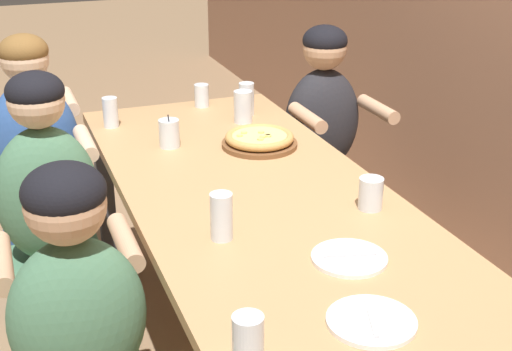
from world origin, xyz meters
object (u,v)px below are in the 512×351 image
at_px(diner_near_midleft, 53,236).
at_px(diner_far_left, 321,153).
at_px(drinking_glass_a, 371,193).
at_px(drinking_glass_b, 247,101).
at_px(drinking_glass_c, 221,218).
at_px(drinking_glass_d, 243,108).
at_px(drinking_glass_e, 248,343).
at_px(drinking_glass_f, 202,96).
at_px(pizza_board_main, 259,140).
at_px(empty_plate_b, 371,321).
at_px(cocktail_glass_blue, 169,135).
at_px(diner_near_left, 40,183).
at_px(drinking_glass_g, 111,114).
at_px(empty_plate_a, 349,258).

bearing_deg(diner_near_midleft, diner_far_left, 18.36).
bearing_deg(diner_near_midleft, drinking_glass_a, -35.57).
xyz_separation_m(drinking_glass_b, diner_near_midleft, (0.37, -0.88, -0.31)).
height_order(drinking_glass_c, drinking_glass_d, drinking_glass_c).
bearing_deg(drinking_glass_e, drinking_glass_a, 133.53).
bearing_deg(drinking_glass_f, pizza_board_main, 5.87).
distance_m(empty_plate_b, cocktail_glass_blue, 1.31).
relative_size(drinking_glass_a, drinking_glass_e, 0.86).
height_order(empty_plate_b, diner_near_left, diner_near_left).
bearing_deg(cocktail_glass_blue, diner_near_midleft, -78.31).
bearing_deg(drinking_glass_g, pizza_board_main, 48.42).
bearing_deg(cocktail_glass_blue, drinking_glass_a, 30.58).
relative_size(pizza_board_main, drinking_glass_e, 2.44).
relative_size(pizza_board_main, drinking_glass_f, 2.85).
xyz_separation_m(cocktail_glass_blue, diner_far_left, (-0.33, 0.80, -0.30)).
distance_m(empty_plate_b, drinking_glass_b, 1.60).
bearing_deg(drinking_glass_f, drinking_glass_b, 38.70).
relative_size(cocktail_glass_blue, diner_near_left, 0.12).
height_order(diner_far_left, diner_near_left, diner_near_left).
bearing_deg(diner_far_left, drinking_glass_b, 8.28).
bearing_deg(drinking_glass_c, diner_near_midleft, -148.10).
distance_m(empty_plate_a, cocktail_glass_blue, 1.05).
bearing_deg(drinking_glass_a, drinking_glass_g, -150.17).
bearing_deg(drinking_glass_e, drinking_glass_b, 160.15).
bearing_deg(diner_far_left, diner_near_midleft, 18.36).
relative_size(drinking_glass_a, drinking_glass_c, 0.73).
distance_m(drinking_glass_c, diner_far_left, 1.43).
bearing_deg(cocktail_glass_blue, diner_near_left, -128.82).
height_order(drinking_glass_a, drinking_glass_g, drinking_glass_g).
bearing_deg(drinking_glass_c, diner_near_left, -159.88).
bearing_deg(diner_near_midleft, empty_plate_a, -52.52).
height_order(drinking_glass_c, drinking_glass_f, drinking_glass_c).
height_order(drinking_glass_d, drinking_glass_e, drinking_glass_d).
xyz_separation_m(drinking_glass_f, drinking_glass_g, (0.14, -0.43, 0.01)).
xyz_separation_m(drinking_glass_c, drinking_glass_d, (-0.96, 0.41, -0.00)).
xyz_separation_m(drinking_glass_a, diner_near_midleft, (-0.66, -0.92, -0.30)).
distance_m(empty_plate_a, drinking_glass_a, 0.34).
bearing_deg(drinking_glass_c, drinking_glass_f, 165.92).
relative_size(drinking_glass_c, diner_far_left, 0.12).
height_order(pizza_board_main, drinking_glass_e, drinking_glass_e).
distance_m(cocktail_glass_blue, drinking_glass_a, 0.88).
xyz_separation_m(drinking_glass_d, drinking_glass_g, (-0.14, -0.53, -0.01)).
height_order(empty_plate_a, drinking_glass_c, drinking_glass_c).
xyz_separation_m(diner_far_left, diner_near_midleft, (0.42, -1.28, 0.00)).
bearing_deg(drinking_glass_f, diner_near_midleft, -53.22).
relative_size(drinking_glass_a, drinking_glass_b, 0.72).
distance_m(drinking_glass_g, diner_near_midleft, 0.60).
relative_size(drinking_glass_g, diner_near_midleft, 0.11).
distance_m(drinking_glass_e, diner_near_left, 1.77).
relative_size(drinking_glass_d, drinking_glass_e, 1.13).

